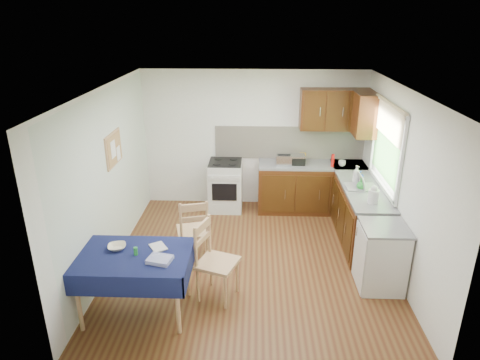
{
  "coord_description": "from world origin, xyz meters",
  "views": [
    {
      "loc": [
        0.05,
        -5.43,
        3.4
      ],
      "look_at": [
        -0.17,
        0.06,
        1.25
      ],
      "focal_mm": 32.0,
      "sensor_mm": 36.0,
      "label": 1
    }
  ],
  "objects_px": {
    "toaster": "(284,160)",
    "dish_rack": "(361,186)",
    "dining_table": "(134,263)",
    "kettle": "(374,195)",
    "chair_near": "(214,258)",
    "sandwich_press": "(297,159)",
    "chair_far": "(193,229)"
  },
  "relations": [
    {
      "from": "chair_far",
      "to": "dining_table",
      "type": "bearing_deg",
      "value": 50.64
    },
    {
      "from": "dining_table",
      "to": "kettle",
      "type": "xyz_separation_m",
      "value": [
        3.06,
        1.35,
        0.32
      ]
    },
    {
      "from": "chair_far",
      "to": "sandwich_press",
      "type": "height_order",
      "value": "sandwich_press"
    },
    {
      "from": "sandwich_press",
      "to": "kettle",
      "type": "bearing_deg",
      "value": -81.0
    },
    {
      "from": "toaster",
      "to": "sandwich_press",
      "type": "height_order",
      "value": "toaster"
    },
    {
      "from": "dining_table",
      "to": "kettle",
      "type": "bearing_deg",
      "value": 36.13
    },
    {
      "from": "chair_far",
      "to": "dish_rack",
      "type": "xyz_separation_m",
      "value": [
        2.49,
        0.76,
        0.39
      ]
    },
    {
      "from": "dining_table",
      "to": "toaster",
      "type": "xyz_separation_m",
      "value": [
        1.89,
        2.91,
        0.3
      ]
    },
    {
      "from": "dining_table",
      "to": "sandwich_press",
      "type": "height_order",
      "value": "sandwich_press"
    },
    {
      "from": "toaster",
      "to": "kettle",
      "type": "relative_size",
      "value": 1.03
    },
    {
      "from": "chair_near",
      "to": "toaster",
      "type": "height_order",
      "value": "toaster"
    },
    {
      "from": "kettle",
      "to": "sandwich_press",
      "type": "bearing_deg",
      "value": 119.7
    },
    {
      "from": "toaster",
      "to": "sandwich_press",
      "type": "bearing_deg",
      "value": 38.15
    },
    {
      "from": "chair_near",
      "to": "sandwich_press",
      "type": "height_order",
      "value": "sandwich_press"
    },
    {
      "from": "dish_rack",
      "to": "chair_far",
      "type": "bearing_deg",
      "value": -174.07
    },
    {
      "from": "sandwich_press",
      "to": "dish_rack",
      "type": "bearing_deg",
      "value": -71.15
    },
    {
      "from": "chair_far",
      "to": "chair_near",
      "type": "xyz_separation_m",
      "value": [
        0.37,
        -0.79,
        0.02
      ]
    },
    {
      "from": "chair_near",
      "to": "sandwich_press",
      "type": "relative_size",
      "value": 3.68
    },
    {
      "from": "chair_near",
      "to": "dish_rack",
      "type": "bearing_deg",
      "value": -33.92
    },
    {
      "from": "toaster",
      "to": "dish_rack",
      "type": "distance_m",
      "value": 1.51
    },
    {
      "from": "dining_table",
      "to": "chair_far",
      "type": "bearing_deg",
      "value": 77.69
    },
    {
      "from": "dining_table",
      "to": "kettle",
      "type": "relative_size",
      "value": 5.05
    },
    {
      "from": "kettle",
      "to": "chair_near",
      "type": "bearing_deg",
      "value": -155.46
    },
    {
      "from": "sandwich_press",
      "to": "kettle",
      "type": "distance_m",
      "value": 1.88
    },
    {
      "from": "chair_near",
      "to": "toaster",
      "type": "xyz_separation_m",
      "value": [
        1.0,
        2.54,
        0.44
      ]
    },
    {
      "from": "chair_near",
      "to": "toaster",
      "type": "bearing_deg",
      "value": -1.37
    },
    {
      "from": "chair_far",
      "to": "sandwich_press",
      "type": "distance_m",
      "value": 2.48
    },
    {
      "from": "sandwich_press",
      "to": "kettle",
      "type": "height_order",
      "value": "kettle"
    },
    {
      "from": "dining_table",
      "to": "chair_far",
      "type": "height_order",
      "value": "chair_far"
    },
    {
      "from": "toaster",
      "to": "kettle",
      "type": "distance_m",
      "value": 1.94
    },
    {
      "from": "dish_rack",
      "to": "kettle",
      "type": "height_order",
      "value": "kettle"
    },
    {
      "from": "dining_table",
      "to": "toaster",
      "type": "height_order",
      "value": "toaster"
    }
  ]
}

